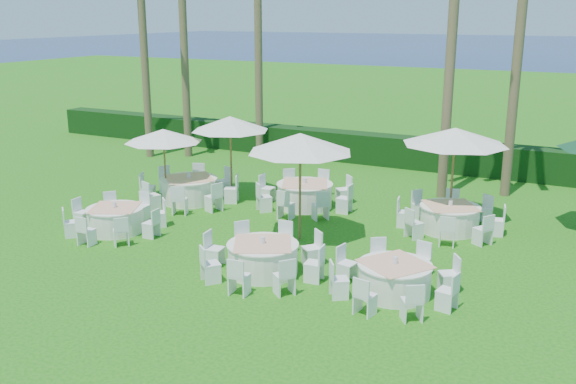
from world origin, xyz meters
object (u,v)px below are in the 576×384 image
banquet_table_c (394,278)px  umbrella_a (163,136)px  banquet_table_d (189,189)px  umbrella_c (230,124)px  banquet_table_e (305,194)px  banquet_table_f (450,217)px  umbrella_d (455,136)px  banquet_table_a (116,219)px  umbrella_b (300,143)px  banquet_table_b (263,257)px

banquet_table_c → umbrella_a: size_ratio=1.15×
banquet_table_d → umbrella_c: umbrella_c is taller
banquet_table_e → umbrella_c: bearing=-178.8°
banquet_table_f → umbrella_d: bearing=102.4°
banquet_table_c → banquet_table_d: bearing=154.4°
banquet_table_a → umbrella_a: umbrella_a is taller
banquet_table_f → umbrella_b: 4.88m
banquet_table_e → banquet_table_f: 4.65m
banquet_table_c → umbrella_d: umbrella_d is taller
umbrella_c → umbrella_a: bearing=-138.5°
banquet_table_b → umbrella_c: size_ratio=1.10×
umbrella_b → umbrella_c: size_ratio=1.08×
banquet_table_d → banquet_table_e: bearing=17.6°
banquet_table_a → banquet_table_b: 5.22m
banquet_table_e → umbrella_a: bearing=-160.9°
banquet_table_f → umbrella_b: umbrella_b is taller
banquet_table_e → umbrella_d: bearing=7.9°
banquet_table_f → umbrella_c: umbrella_c is taller
banquet_table_e → banquet_table_f: bearing=-3.0°
umbrella_c → banquet_table_f: bearing=-1.5°
umbrella_c → banquet_table_e: bearing=1.2°
banquet_table_a → banquet_table_f: (8.40, 4.29, 0.02)m
umbrella_a → banquet_table_e: bearing=19.1°
banquet_table_a → umbrella_d: (8.21, 5.15, 2.19)m
banquet_table_a → banquet_table_c: banquet_table_c is taller
banquet_table_e → umbrella_b: size_ratio=1.06×
umbrella_b → umbrella_d: umbrella_b is taller
banquet_table_b → umbrella_a: size_ratio=1.20×
umbrella_a → banquet_table_c: bearing=-22.0°
banquet_table_b → umbrella_c: bearing=127.9°
umbrella_b → umbrella_a: bearing=166.6°
banquet_table_c → banquet_table_e: banquet_table_e is taller
banquet_table_c → banquet_table_f: bearing=89.0°
banquet_table_d → banquet_table_c: bearing=-25.6°
banquet_table_b → banquet_table_e: banquet_table_e is taller
banquet_table_c → umbrella_a: 9.73m
umbrella_a → umbrella_d: bearing=13.5°
banquet_table_a → banquet_table_e: bearing=50.4°
banquet_table_b → banquet_table_e: size_ratio=0.96×
banquet_table_d → umbrella_c: size_ratio=1.14×
banquet_table_d → umbrella_d: size_ratio=1.02×
umbrella_a → banquet_table_f: bearing=7.9°
banquet_table_a → banquet_table_b: (5.17, -0.77, 0.02)m
umbrella_a → banquet_table_b: bearing=-33.8°
umbrella_a → umbrella_b: umbrella_b is taller
umbrella_b → umbrella_d: 4.73m
banquet_table_b → umbrella_b: bearing=95.5°
umbrella_a → banquet_table_a: bearing=-79.8°
banquet_table_e → banquet_table_f: size_ratio=1.05×
banquet_table_d → umbrella_a: bearing=-153.5°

